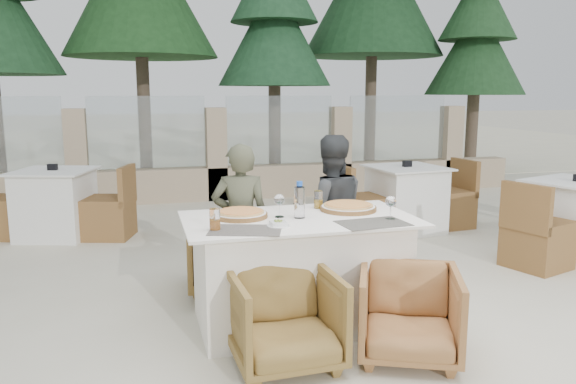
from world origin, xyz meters
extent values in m
plane|color=beige|center=(0.00, 0.00, 0.00)|extent=(80.00, 80.00, 0.00)
cube|color=beige|center=(0.00, 14.00, 0.01)|extent=(30.00, 16.00, 0.01)
cone|color=#1E481F|center=(-1.00, 7.50, 3.25)|extent=(2.86, 2.86, 6.50)
cone|color=#204C2B|center=(1.50, 7.20, 2.50)|extent=(2.20, 2.20, 5.00)
cone|color=#1B4121|center=(3.80, 7.80, 3.40)|extent=(2.99, 2.99, 6.80)
cone|color=#204723|center=(5.50, 6.50, 2.25)|extent=(1.98, 1.98, 4.50)
cube|color=#5B544E|center=(-0.51, -0.31, 0.77)|extent=(0.52, 0.42, 0.00)
cube|color=#555249|center=(0.34, -0.34, 0.77)|extent=(0.47, 0.34, 0.00)
cylinder|color=#E35A1E|center=(-0.48, 0.07, 0.79)|extent=(0.47, 0.47, 0.05)
cylinder|color=#D55F1D|center=(0.33, 0.10, 0.80)|extent=(0.54, 0.54, 0.05)
cylinder|color=#9EBCD0|center=(-0.09, -0.05, 0.90)|extent=(0.09, 0.09, 0.26)
cylinder|color=orange|center=(-0.70, -0.25, 0.84)|extent=(0.09, 0.09, 0.14)
cylinder|color=gold|center=(0.14, 0.23, 0.84)|extent=(0.07, 0.07, 0.13)
imported|color=olive|center=(-0.47, 0.77, 0.30)|extent=(0.72, 0.74, 0.60)
imported|color=#955D36|center=(0.37, 0.74, 0.31)|extent=(0.76, 0.77, 0.63)
imported|color=olive|center=(-0.34, -0.63, 0.29)|extent=(0.65, 0.66, 0.58)
imported|color=#9C6738|center=(0.42, -0.73, 0.28)|extent=(0.80, 0.81, 0.57)
imported|color=#4B4D38|center=(-0.39, 0.55, 0.62)|extent=(0.50, 0.38, 1.24)
imported|color=#323436|center=(0.35, 0.55, 0.65)|extent=(0.67, 0.54, 1.29)
camera|label=1|loc=(-1.15, -3.70, 1.63)|focal=35.00mm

